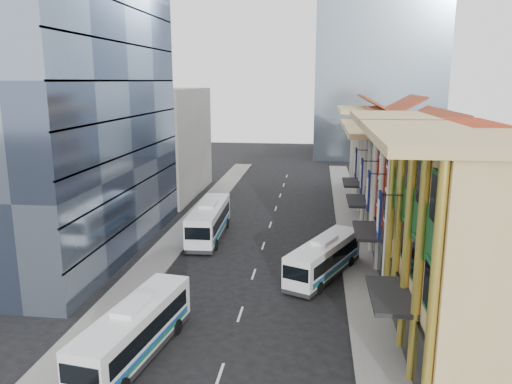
# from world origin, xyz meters

# --- Properties ---
(sidewalk_right) EXTENTS (3.00, 90.00, 0.15)m
(sidewalk_right) POSITION_xyz_m (8.50, 22.00, 0.07)
(sidewalk_right) COLOR slate
(sidewalk_right) RESTS_ON ground
(sidewalk_left) EXTENTS (3.00, 90.00, 0.15)m
(sidewalk_left) POSITION_xyz_m (-8.50, 22.00, 0.07)
(sidewalk_left) COLOR slate
(sidewalk_left) RESTS_ON ground
(shophouse_tan) EXTENTS (8.00, 14.00, 12.00)m
(shophouse_tan) POSITION_xyz_m (14.00, 5.00, 6.00)
(shophouse_tan) COLOR tan
(shophouse_tan) RESTS_ON ground
(shophouse_red) EXTENTS (8.00, 10.00, 12.00)m
(shophouse_red) POSITION_xyz_m (14.00, 17.00, 6.00)
(shophouse_red) COLOR #A62F12
(shophouse_red) RESTS_ON ground
(shophouse_cream_near) EXTENTS (8.00, 9.00, 10.00)m
(shophouse_cream_near) POSITION_xyz_m (14.00, 26.50, 5.00)
(shophouse_cream_near) COLOR beige
(shophouse_cream_near) RESTS_ON ground
(shophouse_cream_mid) EXTENTS (8.00, 9.00, 10.00)m
(shophouse_cream_mid) POSITION_xyz_m (14.00, 35.50, 5.00)
(shophouse_cream_mid) COLOR beige
(shophouse_cream_mid) RESTS_ON ground
(shophouse_cream_far) EXTENTS (8.00, 12.00, 11.00)m
(shophouse_cream_far) POSITION_xyz_m (14.00, 46.00, 5.50)
(shophouse_cream_far) COLOR beige
(shophouse_cream_far) RESTS_ON ground
(office_tower) EXTENTS (12.00, 26.00, 30.00)m
(office_tower) POSITION_xyz_m (-17.00, 19.00, 15.00)
(office_tower) COLOR #3D4861
(office_tower) RESTS_ON ground
(office_block_far) EXTENTS (10.00, 18.00, 14.00)m
(office_block_far) POSITION_xyz_m (-16.00, 42.00, 7.00)
(office_block_far) COLOR gray
(office_block_far) RESTS_ON ground
(bus_left_near) EXTENTS (3.83, 10.33, 3.24)m
(bus_left_near) POSITION_xyz_m (-4.95, 2.17, 1.62)
(bus_left_near) COLOR silver
(bus_left_near) RESTS_ON ground
(bus_left_far) EXTENTS (2.96, 11.19, 3.57)m
(bus_left_far) POSITION_xyz_m (-5.50, 23.88, 1.78)
(bus_left_far) COLOR silver
(bus_left_far) RESTS_ON ground
(bus_right) EXTENTS (6.17, 9.90, 3.15)m
(bus_right) POSITION_xyz_m (5.50, 15.27, 1.58)
(bus_right) COLOR silver
(bus_right) RESTS_ON ground
(sedan_left) EXTENTS (2.40, 4.23, 1.35)m
(sedan_left) POSITION_xyz_m (-5.50, 3.88, 0.68)
(sedan_left) COLOR white
(sedan_left) RESTS_ON ground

